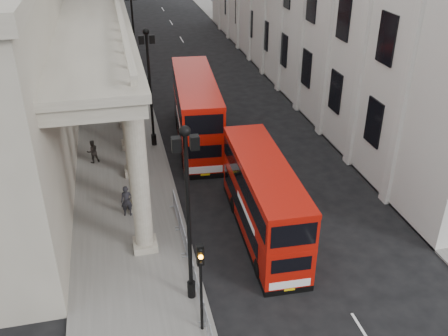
{
  "coord_description": "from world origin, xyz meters",
  "views": [
    {
      "loc": [
        -2.98,
        -12.79,
        15.86
      ],
      "look_at": [
        2.28,
        10.0,
        3.13
      ],
      "focal_mm": 40.0,
      "sensor_mm": 36.0,
      "label": 1
    }
  ],
  "objects_px": {
    "lamp_post_mid": "(150,81)",
    "pedestrian_b": "(92,152)",
    "pedestrian_a": "(127,201)",
    "lamp_post_south": "(188,206)",
    "traffic_light": "(201,273)",
    "bus_far": "(196,110)",
    "bus_near": "(263,198)",
    "pedestrian_c": "(133,124)",
    "lamp_post_north": "(133,28)"
  },
  "relations": [
    {
      "from": "lamp_post_mid",
      "to": "pedestrian_b",
      "type": "distance_m",
      "value": 6.12
    },
    {
      "from": "pedestrian_a",
      "to": "pedestrian_b",
      "type": "xyz_separation_m",
      "value": [
        -1.88,
        6.94,
        -0.1
      ]
    },
    {
      "from": "lamp_post_south",
      "to": "pedestrian_b",
      "type": "bearing_deg",
      "value": 106.74
    },
    {
      "from": "pedestrian_a",
      "to": "pedestrian_b",
      "type": "relative_size",
      "value": 1.13
    },
    {
      "from": "traffic_light",
      "to": "bus_far",
      "type": "height_order",
      "value": "bus_far"
    },
    {
      "from": "lamp_post_mid",
      "to": "pedestrian_a",
      "type": "relative_size",
      "value": 4.61
    },
    {
      "from": "bus_far",
      "to": "pedestrian_a",
      "type": "height_order",
      "value": "bus_far"
    },
    {
      "from": "lamp_post_south",
      "to": "bus_near",
      "type": "relative_size",
      "value": 0.85
    },
    {
      "from": "pedestrian_c",
      "to": "bus_far",
      "type": "bearing_deg",
      "value": -28.75
    },
    {
      "from": "lamp_post_south",
      "to": "pedestrian_c",
      "type": "height_order",
      "value": "lamp_post_south"
    },
    {
      "from": "pedestrian_c",
      "to": "pedestrian_b",
      "type": "bearing_deg",
      "value": -127.34
    },
    {
      "from": "lamp_post_mid",
      "to": "bus_far",
      "type": "bearing_deg",
      "value": -0.87
    },
    {
      "from": "lamp_post_mid",
      "to": "bus_near",
      "type": "relative_size",
      "value": 0.85
    },
    {
      "from": "pedestrian_a",
      "to": "bus_near",
      "type": "bearing_deg",
      "value": -18.83
    },
    {
      "from": "traffic_light",
      "to": "bus_near",
      "type": "xyz_separation_m",
      "value": [
        4.42,
        6.08,
        -0.92
      ]
    },
    {
      "from": "traffic_light",
      "to": "pedestrian_c",
      "type": "height_order",
      "value": "traffic_light"
    },
    {
      "from": "lamp_post_south",
      "to": "lamp_post_north",
      "type": "distance_m",
      "value": 32.0
    },
    {
      "from": "bus_near",
      "to": "bus_far",
      "type": "height_order",
      "value": "bus_far"
    },
    {
      "from": "bus_near",
      "to": "bus_far",
      "type": "bearing_deg",
      "value": 98.71
    },
    {
      "from": "pedestrian_a",
      "to": "pedestrian_b",
      "type": "bearing_deg",
      "value": 111.05
    },
    {
      "from": "lamp_post_mid",
      "to": "bus_far",
      "type": "distance_m",
      "value": 3.94
    },
    {
      "from": "lamp_post_south",
      "to": "traffic_light",
      "type": "distance_m",
      "value": 2.71
    },
    {
      "from": "lamp_post_north",
      "to": "traffic_light",
      "type": "distance_m",
      "value": 34.07
    },
    {
      "from": "pedestrian_a",
      "to": "pedestrian_c",
      "type": "height_order",
      "value": "pedestrian_a"
    },
    {
      "from": "lamp_post_north",
      "to": "lamp_post_south",
      "type": "bearing_deg",
      "value": -90.0
    },
    {
      "from": "lamp_post_north",
      "to": "lamp_post_mid",
      "type": "bearing_deg",
      "value": -90.0
    },
    {
      "from": "lamp_post_south",
      "to": "lamp_post_north",
      "type": "xyz_separation_m",
      "value": [
        0.0,
        32.0,
        0.0
      ]
    },
    {
      "from": "lamp_post_north",
      "to": "pedestrian_c",
      "type": "height_order",
      "value": "lamp_post_north"
    },
    {
      "from": "pedestrian_b",
      "to": "lamp_post_south",
      "type": "bearing_deg",
      "value": 86.37
    },
    {
      "from": "lamp_post_north",
      "to": "pedestrian_a",
      "type": "distance_m",
      "value": 25.18
    },
    {
      "from": "lamp_post_mid",
      "to": "lamp_post_north",
      "type": "distance_m",
      "value": 16.0
    },
    {
      "from": "pedestrian_b",
      "to": "pedestrian_c",
      "type": "xyz_separation_m",
      "value": [
        2.97,
        4.08,
        -0.03
      ]
    },
    {
      "from": "pedestrian_a",
      "to": "pedestrian_c",
      "type": "relative_size",
      "value": 1.16
    },
    {
      "from": "traffic_light",
      "to": "pedestrian_c",
      "type": "bearing_deg",
      "value": 93.94
    },
    {
      "from": "lamp_post_south",
      "to": "pedestrian_a",
      "type": "xyz_separation_m",
      "value": [
        -2.38,
        7.24,
        -3.89
      ]
    },
    {
      "from": "traffic_light",
      "to": "pedestrian_a",
      "type": "height_order",
      "value": "traffic_light"
    },
    {
      "from": "pedestrian_c",
      "to": "pedestrian_a",
      "type": "bearing_deg",
      "value": -96.94
    },
    {
      "from": "traffic_light",
      "to": "pedestrian_a",
      "type": "distance_m",
      "value": 9.81
    },
    {
      "from": "bus_near",
      "to": "lamp_post_mid",
      "type": "bearing_deg",
      "value": 112.8
    },
    {
      "from": "lamp_post_mid",
      "to": "pedestrian_a",
      "type": "height_order",
      "value": "lamp_post_mid"
    },
    {
      "from": "lamp_post_north",
      "to": "pedestrian_a",
      "type": "relative_size",
      "value": 4.61
    },
    {
      "from": "bus_near",
      "to": "pedestrian_a",
      "type": "relative_size",
      "value": 5.43
    },
    {
      "from": "lamp_post_mid",
      "to": "pedestrian_b",
      "type": "relative_size",
      "value": 5.2
    },
    {
      "from": "bus_far",
      "to": "pedestrian_c",
      "type": "relative_size",
      "value": 7.33
    },
    {
      "from": "lamp_post_south",
      "to": "pedestrian_a",
      "type": "bearing_deg",
      "value": 108.24
    },
    {
      "from": "lamp_post_north",
      "to": "bus_far",
      "type": "xyz_separation_m",
      "value": [
        3.14,
        -16.05,
        -2.39
      ]
    },
    {
      "from": "lamp_post_mid",
      "to": "bus_near",
      "type": "distance_m",
      "value": 13.06
    },
    {
      "from": "bus_near",
      "to": "bus_far",
      "type": "relative_size",
      "value": 0.86
    },
    {
      "from": "lamp_post_mid",
      "to": "lamp_post_north",
      "type": "xyz_separation_m",
      "value": [
        0.0,
        16.0,
        0.0
      ]
    },
    {
      "from": "bus_far",
      "to": "lamp_post_south",
      "type": "bearing_deg",
      "value": -96.31
    }
  ]
}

